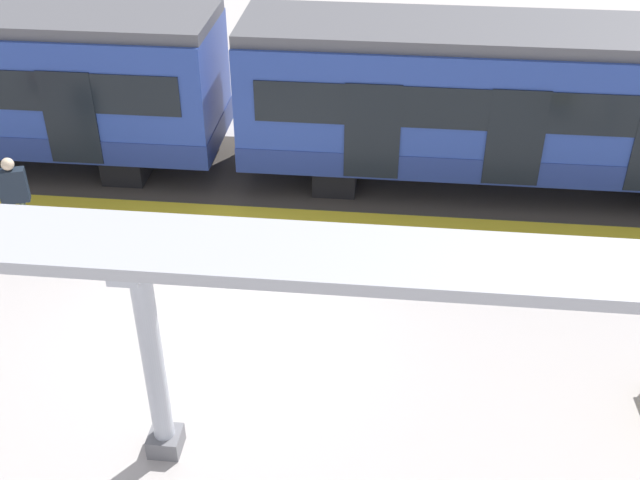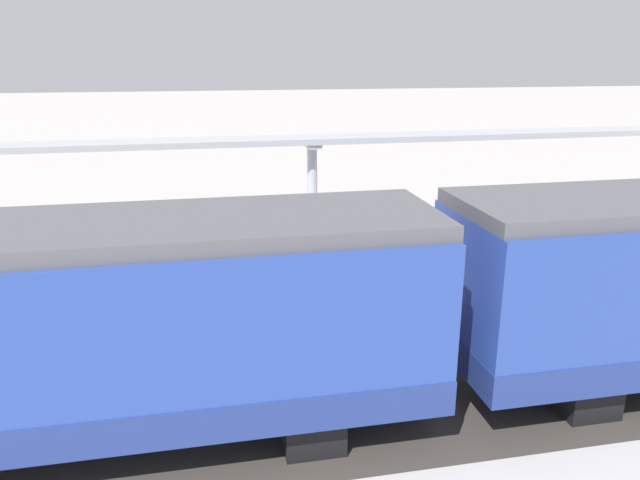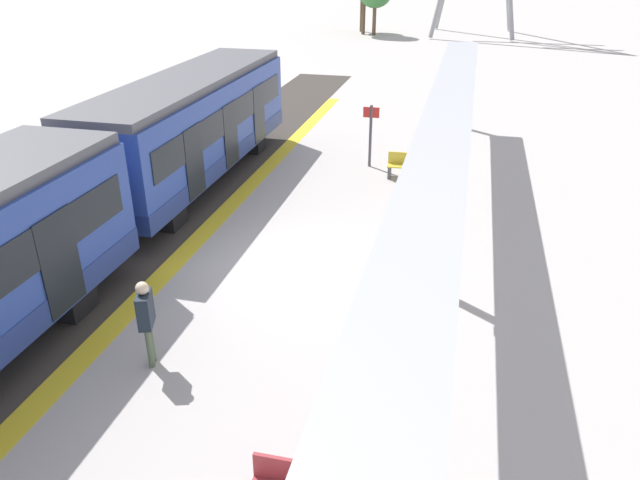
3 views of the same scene
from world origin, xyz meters
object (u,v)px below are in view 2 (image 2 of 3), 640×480
(canopy_pillar_second, at_px, (312,200))
(bench_mid_platform, at_px, (543,239))
(passenger_waiting_near_edge, at_px, (531,265))
(bench_near_end, at_px, (40,273))
(train_far_carriage, at_px, (60,336))

(canopy_pillar_second, relative_size, bench_mid_platform, 2.22)
(passenger_waiting_near_edge, bearing_deg, bench_mid_platform, -35.13)
(canopy_pillar_second, distance_m, bench_near_end, 7.41)
(bench_near_end, bearing_deg, passenger_waiting_near_edge, -107.74)
(bench_near_end, height_order, passenger_waiting_near_edge, passenger_waiting_near_edge)
(canopy_pillar_second, bearing_deg, passenger_waiting_near_edge, -139.63)
(train_far_carriage, xyz_separation_m, bench_mid_platform, (6.95, -11.94, -1.38))
(train_far_carriage, distance_m, canopy_pillar_second, 9.66)
(train_far_carriage, bearing_deg, bench_mid_platform, -59.79)
(canopy_pillar_second, xyz_separation_m, passenger_waiting_near_edge, (-4.85, -4.12, -0.58))
(canopy_pillar_second, height_order, bench_mid_platform, canopy_pillar_second)
(passenger_waiting_near_edge, bearing_deg, train_far_carriage, 109.29)
(bench_mid_platform, distance_m, passenger_waiting_near_edge, 4.55)
(train_far_carriage, xyz_separation_m, canopy_pillar_second, (8.12, -5.23, -0.13))
(bench_near_end, xyz_separation_m, passenger_waiting_near_edge, (-3.62, -11.33, 0.67))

